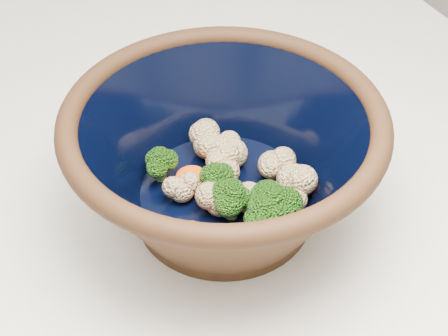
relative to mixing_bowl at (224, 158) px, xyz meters
name	(u,v)px	position (x,y,z in m)	size (l,w,h in m)	color
mixing_bowl	(224,158)	(0.00, 0.00, 0.00)	(0.32, 0.32, 0.14)	black
vegetable_pile	(238,183)	(0.01, -0.02, -0.02)	(0.15, 0.17, 0.06)	#608442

